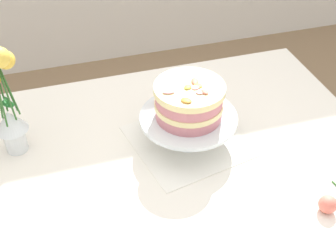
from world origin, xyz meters
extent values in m
cube|color=white|center=(0.00, 0.00, 0.72)|extent=(1.40, 1.00, 0.03)
cylinder|color=brown|center=(0.60, 0.40, 0.35)|extent=(0.06, 0.06, 0.71)
cube|color=white|center=(0.13, 0.07, 0.74)|extent=(0.38, 0.38, 0.00)
cylinder|color=silver|center=(0.13, 0.07, 0.75)|extent=(0.11, 0.11, 0.01)
cylinder|color=silver|center=(0.13, 0.07, 0.79)|extent=(0.03, 0.03, 0.07)
cylinder|color=silver|center=(0.13, 0.07, 0.83)|extent=(0.29, 0.29, 0.01)
cylinder|color=#CC7A84|center=(0.13, 0.07, 0.86)|extent=(0.19, 0.19, 0.03)
cylinder|color=beige|center=(0.13, 0.07, 0.88)|extent=(0.20, 0.20, 0.02)
cylinder|color=#CC7A84|center=(0.13, 0.07, 0.91)|extent=(0.19, 0.19, 0.03)
cylinder|color=beige|center=(0.13, 0.07, 0.94)|extent=(0.20, 0.20, 0.02)
ellipsoid|color=orange|center=(0.10, 0.01, 0.95)|extent=(0.04, 0.04, 0.01)
ellipsoid|color=pink|center=(0.15, 0.04, 0.95)|extent=(0.03, 0.03, 0.01)
ellipsoid|color=pink|center=(0.15, 0.06, 0.95)|extent=(0.04, 0.03, 0.00)
ellipsoid|color=yellow|center=(0.12, 0.07, 0.95)|extent=(0.03, 0.03, 0.01)
ellipsoid|color=pink|center=(0.06, 0.06, 0.95)|extent=(0.04, 0.02, 0.01)
ellipsoid|color=yellow|center=(0.15, 0.07, 0.95)|extent=(0.03, 0.03, 0.01)
ellipsoid|color=#E56B51|center=(0.15, 0.09, 0.95)|extent=(0.03, 0.04, 0.01)
ellipsoid|color=#E56B51|center=(0.16, 0.03, 0.95)|extent=(0.02, 0.03, 0.01)
cylinder|color=silver|center=(-0.37, 0.19, 0.78)|extent=(0.07, 0.07, 0.08)
cone|color=silver|center=(-0.37, 0.19, 0.85)|extent=(0.10, 0.10, 0.06)
cylinder|color=#2D6028|center=(-0.35, 0.19, 0.95)|extent=(0.03, 0.01, 0.18)
sphere|color=yellow|center=(-0.34, 0.20, 1.04)|extent=(0.05, 0.05, 0.05)
cylinder|color=#2D6028|center=(-0.36, 0.21, 0.95)|extent=(0.02, 0.02, 0.18)
sphere|color=yellow|center=(-0.35, 0.22, 1.04)|extent=(0.04, 0.04, 0.04)
cylinder|color=#2D6028|center=(-0.37, 0.21, 0.95)|extent=(0.01, 0.03, 0.19)
ellipsoid|color=#236B2D|center=(-0.37, 0.20, 0.91)|extent=(0.02, 0.05, 0.02)
cylinder|color=#2D6028|center=(-0.36, 0.18, 0.96)|extent=(0.02, 0.02, 0.20)
ellipsoid|color=#236B2D|center=(-0.36, 0.19, 0.91)|extent=(0.04, 0.04, 0.02)
sphere|color=#ED7260|center=(0.39, -0.29, 0.76)|extent=(0.05, 0.05, 0.05)
camera|label=1|loc=(-0.22, -0.90, 1.65)|focal=47.64mm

